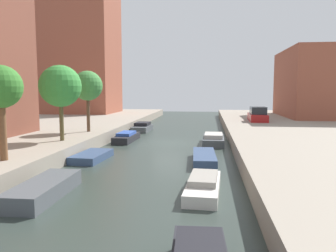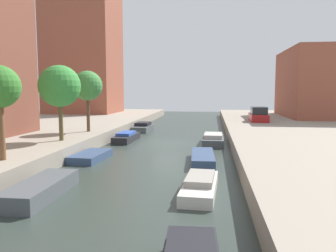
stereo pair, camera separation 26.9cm
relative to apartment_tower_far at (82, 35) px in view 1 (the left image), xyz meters
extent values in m
plane|color=#2D3833|center=(16.00, -21.92, -12.78)|extent=(84.00, 84.00, 0.00)
cube|color=gray|center=(1.00, -21.92, -12.28)|extent=(20.00, 64.00, 1.00)
cube|color=brown|center=(0.00, 0.00, 0.00)|extent=(10.00, 9.02, 23.56)
cube|color=brown|center=(34.00, -3.82, -7.45)|extent=(10.00, 13.64, 8.66)
cylinder|color=brown|center=(9.40, -34.35, -10.36)|extent=(0.36, 0.36, 2.85)
sphere|color=#347529|center=(9.40, -34.35, -8.20)|extent=(2.07, 2.07, 2.07)
cylinder|color=brown|center=(9.40, -27.90, -10.43)|extent=(0.28, 0.28, 2.71)
sphere|color=#368A38|center=(9.40, -27.90, -8.09)|extent=(2.81, 2.81, 2.81)
cylinder|color=brown|center=(9.40, -22.89, -10.32)|extent=(0.27, 0.27, 2.93)
sphere|color=#3E823B|center=(9.40, -22.89, -8.00)|extent=(2.45, 2.45, 2.45)
cube|color=maroon|center=(24.71, -11.37, -11.38)|extent=(1.97, 4.57, 0.81)
cube|color=#1E2328|center=(24.71, -11.71, -10.57)|extent=(1.69, 2.53, 0.80)
cube|color=#4C5156|center=(12.60, -36.59, -12.44)|extent=(1.60, 4.41, 0.67)
cube|color=#33476B|center=(11.96, -29.23, -12.55)|extent=(1.87, 3.60, 0.46)
cube|color=#232328|center=(12.22, -21.33, -12.50)|extent=(1.50, 4.43, 0.57)
cube|color=#2D4C9E|center=(12.22, -21.39, -12.09)|extent=(1.23, 2.45, 0.24)
cube|color=#4C5156|center=(12.13, -14.12, -12.49)|extent=(1.79, 3.85, 0.59)
cube|color=black|center=(12.13, -13.91, -12.01)|extent=(1.48, 2.13, 0.36)
cube|color=black|center=(19.15, -41.93, -11.96)|extent=(1.20, 1.78, 0.32)
cube|color=beige|center=(19.12, -35.19, -12.54)|extent=(1.58, 4.28, 0.49)
cube|color=gray|center=(19.12, -35.05, -12.16)|extent=(1.27, 2.38, 0.26)
cube|color=#33476B|center=(19.06, -29.09, -12.50)|extent=(1.54, 4.58, 0.57)
cube|color=#4C5156|center=(19.71, -21.96, -12.48)|extent=(1.74, 4.49, 0.61)
cube|color=#B2ADA3|center=(19.71, -22.25, -12.02)|extent=(1.46, 2.48, 0.31)
camera|label=1|loc=(19.32, -49.10, -8.40)|focal=35.31mm
camera|label=2|loc=(19.59, -49.06, -8.40)|focal=35.31mm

